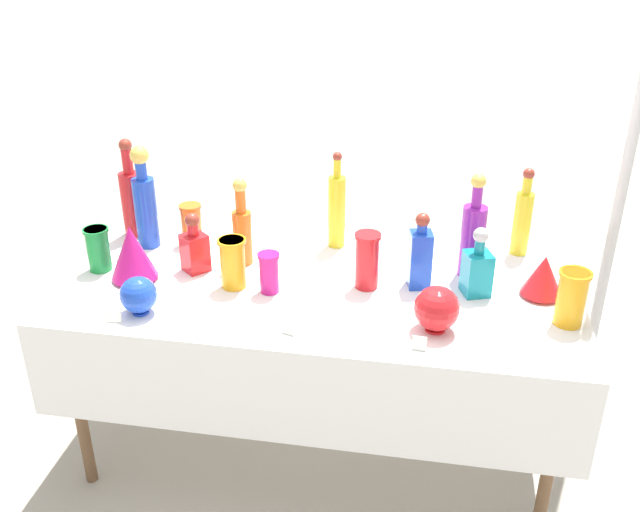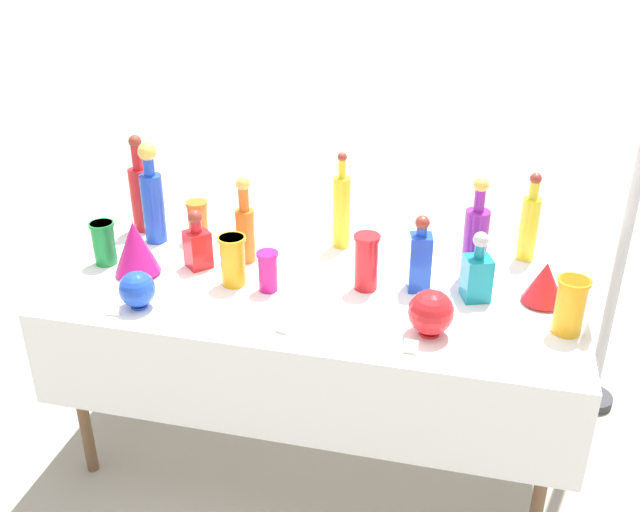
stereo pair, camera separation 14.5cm
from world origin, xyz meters
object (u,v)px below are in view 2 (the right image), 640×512
object	(u,v)px
tall_bottle_4	(152,199)
slender_vase_2	(570,304)
tall_bottle_2	(475,240)
tall_bottle_3	(245,227)
slender_vase_0	(104,242)
slender_vase_3	(233,259)
tall_bottle_0	(341,209)
square_decanter_2	(477,273)
slender_vase_5	(366,260)
tall_bottle_5	(141,194)
fluted_vase_1	(545,282)
square_decanter_0	(198,243)
slender_vase_1	(268,270)
slender_vase_4	(198,220)
round_bowl_0	(431,312)
fluted_vase_0	(135,247)
tall_bottle_1	(529,224)
square_decanter_1	(420,258)
round_bowl_1	(137,289)

from	to	relation	value
tall_bottle_4	slender_vase_2	xyz separation A→B (m)	(1.58, -0.32, -0.08)
tall_bottle_2	tall_bottle_3	size ratio (longest dim) A/B	1.15
tall_bottle_2	slender_vase_2	xyz separation A→B (m)	(0.31, -0.29, -0.06)
slender_vase_0	slender_vase_3	size ratio (longest dim) A/B	0.90
tall_bottle_0	square_decanter_2	distance (m)	0.62
square_decanter_2	slender_vase_5	xyz separation A→B (m)	(-0.38, -0.02, 0.01)
tall_bottle_5	square_decanter_2	bearing A→B (deg)	-10.85
square_decanter_2	fluted_vase_1	xyz separation A→B (m)	(0.23, 0.02, -0.02)
square_decanter_0	fluted_vase_1	distance (m)	1.26
slender_vase_5	slender_vase_1	bearing A→B (deg)	-164.25
slender_vase_4	slender_vase_5	distance (m)	0.77
slender_vase_4	round_bowl_0	world-z (taller)	slender_vase_4
tall_bottle_5	slender_vase_1	xyz separation A→B (m)	(0.66, -0.38, -0.08)
round_bowl_0	fluted_vase_1	bearing A→B (deg)	38.57
tall_bottle_2	fluted_vase_0	xyz separation A→B (m)	(-1.21, -0.25, -0.05)
tall_bottle_0	square_decanter_2	size ratio (longest dim) A/B	1.54
tall_bottle_4	slender_vase_5	xyz separation A→B (m)	(0.90, -0.19, -0.07)
slender_vase_4	round_bowl_0	distance (m)	1.10
tall_bottle_1	square_decanter_2	xyz separation A→B (m)	(-0.18, -0.36, -0.05)
tall_bottle_0	square_decanter_1	distance (m)	0.45
slender_vase_0	fluted_vase_1	distance (m)	1.62
slender_vase_4	square_decanter_0	bearing A→B (deg)	-67.63
slender_vase_5	round_bowl_1	world-z (taller)	slender_vase_5
round_bowl_0	round_bowl_1	xyz separation A→B (m)	(-0.98, -0.06, -0.01)
tall_bottle_4	slender_vase_4	xyz separation A→B (m)	(0.16, 0.05, -0.10)
tall_bottle_1	tall_bottle_4	bearing A→B (deg)	-172.81
square_decanter_2	round_bowl_1	world-z (taller)	square_decanter_2
tall_bottle_0	fluted_vase_0	bearing A→B (deg)	-149.11
tall_bottle_1	slender_vase_1	size ratio (longest dim) A/B	2.36
slender_vase_4	fluted_vase_1	bearing A→B (deg)	-8.54
round_bowl_0	tall_bottle_5	bearing A→B (deg)	156.91
tall_bottle_3	square_decanter_0	xyz separation A→B (m)	(-0.16, -0.09, -0.05)
square_decanter_1	slender_vase_2	world-z (taller)	square_decanter_1
tall_bottle_2	slender_vase_0	xyz separation A→B (m)	(-1.37, -0.20, -0.07)
square_decanter_1	fluted_vase_1	world-z (taller)	square_decanter_1
square_decanter_0	slender_vase_3	distance (m)	0.20
tall_bottle_0	tall_bottle_4	size ratio (longest dim) A/B	0.94
tall_bottle_1	fluted_vase_0	bearing A→B (deg)	-161.64
fluted_vase_1	fluted_vase_0	bearing A→B (deg)	-174.95
tall_bottle_3	slender_vase_0	bearing A→B (deg)	-164.10
tall_bottle_2	slender_vase_4	world-z (taller)	tall_bottle_2
tall_bottle_2	square_decanter_1	distance (m)	0.22
tall_bottle_4	square_decanter_2	bearing A→B (deg)	-7.57
tall_bottle_4	tall_bottle_3	bearing A→B (deg)	-11.27
slender_vase_3	round_bowl_1	size ratio (longest dim) A/B	1.40
tall_bottle_1	slender_vase_1	xyz separation A→B (m)	(-0.89, -0.47, -0.07)
tall_bottle_4	square_decanter_0	xyz separation A→B (m)	(0.26, -0.17, -0.09)
fluted_vase_1	slender_vase_2	bearing A→B (deg)	-68.01
slender_vase_0	slender_vase_5	size ratio (longest dim) A/B	0.81
slender_vase_5	fluted_vase_1	world-z (taller)	slender_vase_5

